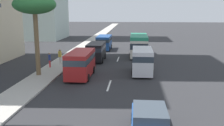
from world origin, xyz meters
name	(u,v)px	position (x,y,z in m)	size (l,w,h in m)	color
ground_plane	(119,56)	(31.50, 0.00, 0.00)	(198.00, 198.00, 0.00)	#2D2D30
sidewalk_right	(73,54)	(31.50, 6.64, 0.07)	(162.00, 2.75, 0.15)	#B2ADA3
lane_stripe_mid	(109,85)	(16.90, 0.00, 0.01)	(3.20, 0.16, 0.01)	silver
lane_stripe_far	(118,59)	(28.91, 0.00, 0.01)	(3.20, 0.16, 0.01)	silver
van_lead	(104,42)	(36.67, 2.78, 1.31)	(5.01, 2.20, 2.28)	#1E478C
van_second	(81,63)	(19.49, 3.02, 1.43)	(5.24, 2.18, 2.50)	#A51E1E
van_third	(96,51)	(27.60, 2.71, 1.30)	(4.72, 2.08, 2.27)	black
minibus_fourth	(139,45)	(31.19, -2.72, 1.64)	(6.69, 2.44, 2.98)	silver
car_fifth	(149,122)	(8.16, -2.96, 0.75)	(4.35, 1.91, 1.58)	#1E478C
van_sixth	(142,60)	(21.33, -2.94, 1.46)	(4.76, 2.10, 2.56)	silver
pedestrian_near_lamp	(50,59)	(22.76, 7.20, 1.04)	(0.35, 0.27, 1.63)	red
pedestrian_by_tree	(60,56)	(24.55, 6.56, 1.12)	(0.32, 0.38, 1.75)	beige
palm_tree	(35,6)	(19.40, 7.22, 6.76)	(4.00, 4.00, 7.66)	brown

